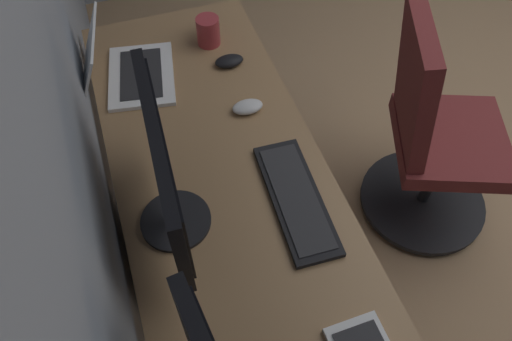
{
  "coord_description": "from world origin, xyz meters",
  "views": [
    {
      "loc": [
        -0.87,
        2.05,
        1.94
      ],
      "look_at": [
        -0.17,
        1.81,
        0.95
      ],
      "focal_mm": 34.77,
      "sensor_mm": 36.0,
      "label": 1
    }
  ],
  "objects_px": {
    "mouse_main": "(229,61)",
    "coffee_mug": "(208,31)",
    "keyboard_main": "(296,198)",
    "mouse_spare": "(248,107)",
    "office_chair": "(431,141)",
    "monitor_secondary": "(165,172)",
    "drawer_pedestal": "(228,259)",
    "laptop_leftmost": "(121,68)"
  },
  "relations": [
    {
      "from": "keyboard_main",
      "to": "monitor_secondary",
      "type": "bearing_deg",
      "value": 82.85
    },
    {
      "from": "laptop_leftmost",
      "to": "keyboard_main",
      "type": "bearing_deg",
      "value": -150.2
    },
    {
      "from": "drawer_pedestal",
      "to": "mouse_main",
      "type": "bearing_deg",
      "value": -19.24
    },
    {
      "from": "keyboard_main",
      "to": "mouse_spare",
      "type": "bearing_deg",
      "value": 2.99
    },
    {
      "from": "monitor_secondary",
      "to": "office_chair",
      "type": "height_order",
      "value": "monitor_secondary"
    },
    {
      "from": "keyboard_main",
      "to": "coffee_mug",
      "type": "relative_size",
      "value": 3.39
    },
    {
      "from": "monitor_secondary",
      "to": "coffee_mug",
      "type": "bearing_deg",
      "value": -22.22
    },
    {
      "from": "monitor_secondary",
      "to": "keyboard_main",
      "type": "height_order",
      "value": "monitor_secondary"
    },
    {
      "from": "mouse_main",
      "to": "coffee_mug",
      "type": "bearing_deg",
      "value": 14.14
    },
    {
      "from": "monitor_secondary",
      "to": "mouse_spare",
      "type": "xyz_separation_m",
      "value": [
        0.35,
        -0.33,
        -0.22
      ]
    },
    {
      "from": "coffee_mug",
      "to": "drawer_pedestal",
      "type": "bearing_deg",
      "value": 167.32
    },
    {
      "from": "keyboard_main",
      "to": "office_chair",
      "type": "height_order",
      "value": "office_chair"
    },
    {
      "from": "laptop_leftmost",
      "to": "office_chair",
      "type": "height_order",
      "value": "office_chair"
    },
    {
      "from": "monitor_secondary",
      "to": "drawer_pedestal",
      "type": "bearing_deg",
      "value": -77.83
    },
    {
      "from": "mouse_main",
      "to": "mouse_spare",
      "type": "distance_m",
      "value": 0.24
    },
    {
      "from": "laptop_leftmost",
      "to": "mouse_main",
      "type": "xyz_separation_m",
      "value": [
        -0.05,
        -0.38,
        -0.03
      ]
    },
    {
      "from": "office_chair",
      "to": "keyboard_main",
      "type": "bearing_deg",
      "value": 109.91
    },
    {
      "from": "keyboard_main",
      "to": "mouse_main",
      "type": "bearing_deg",
      "value": 1.08
    },
    {
      "from": "mouse_main",
      "to": "coffee_mug",
      "type": "height_order",
      "value": "coffee_mug"
    },
    {
      "from": "laptop_leftmost",
      "to": "office_chair",
      "type": "distance_m",
      "value": 1.2
    },
    {
      "from": "mouse_spare",
      "to": "coffee_mug",
      "type": "xyz_separation_m",
      "value": [
        0.38,
        0.03,
        0.04
      ]
    },
    {
      "from": "office_chair",
      "to": "monitor_secondary",
      "type": "bearing_deg",
      "value": 101.27
    },
    {
      "from": "mouse_main",
      "to": "mouse_spare",
      "type": "bearing_deg",
      "value": 177.96
    },
    {
      "from": "mouse_main",
      "to": "keyboard_main",
      "type": "bearing_deg",
      "value": -178.92
    },
    {
      "from": "keyboard_main",
      "to": "office_chair",
      "type": "bearing_deg",
      "value": -70.09
    },
    {
      "from": "office_chair",
      "to": "drawer_pedestal",
      "type": "bearing_deg",
      "value": 101.12
    },
    {
      "from": "drawer_pedestal",
      "to": "office_chair",
      "type": "height_order",
      "value": "office_chair"
    },
    {
      "from": "monitor_secondary",
      "to": "laptop_leftmost",
      "type": "bearing_deg",
      "value": 3.76
    },
    {
      "from": "drawer_pedestal",
      "to": "laptop_leftmost",
      "type": "xyz_separation_m",
      "value": [
        0.6,
        0.18,
        0.43
      ]
    },
    {
      "from": "coffee_mug",
      "to": "monitor_secondary",
      "type": "bearing_deg",
      "value": 157.78
    },
    {
      "from": "laptop_leftmost",
      "to": "keyboard_main",
      "type": "distance_m",
      "value": 0.78
    },
    {
      "from": "mouse_spare",
      "to": "keyboard_main",
      "type": "bearing_deg",
      "value": -177.01
    },
    {
      "from": "drawer_pedestal",
      "to": "office_chair",
      "type": "bearing_deg",
      "value": -78.88
    },
    {
      "from": "mouse_main",
      "to": "drawer_pedestal",
      "type": "bearing_deg",
      "value": 160.76
    },
    {
      "from": "keyboard_main",
      "to": "mouse_main",
      "type": "height_order",
      "value": "mouse_main"
    },
    {
      "from": "monitor_secondary",
      "to": "keyboard_main",
      "type": "bearing_deg",
      "value": -97.15
    },
    {
      "from": "keyboard_main",
      "to": "office_chair",
      "type": "distance_m",
      "value": 0.78
    },
    {
      "from": "keyboard_main",
      "to": "mouse_main",
      "type": "distance_m",
      "value": 0.63
    },
    {
      "from": "laptop_leftmost",
      "to": "drawer_pedestal",
      "type": "bearing_deg",
      "value": -163.19
    },
    {
      "from": "keyboard_main",
      "to": "mouse_main",
      "type": "xyz_separation_m",
      "value": [
        0.63,
        0.01,
        0.01
      ]
    },
    {
      "from": "keyboard_main",
      "to": "coffee_mug",
      "type": "distance_m",
      "value": 0.77
    },
    {
      "from": "drawer_pedestal",
      "to": "coffee_mug",
      "type": "height_order",
      "value": "coffee_mug"
    }
  ]
}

